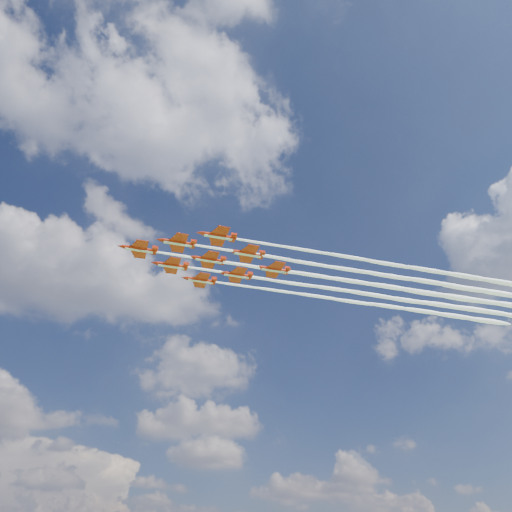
% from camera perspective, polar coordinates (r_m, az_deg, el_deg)
% --- Properties ---
extents(jet_lead, '(114.63, 9.62, 2.80)m').
position_cam_1_polar(jet_lead, '(154.39, 6.86, -2.27)').
color(jet_lead, '#AA1F09').
extents(jet_row2_port, '(114.63, 9.62, 2.80)m').
position_cam_1_polar(jet_row2_port, '(153.41, 11.21, -1.63)').
color(jet_row2_port, '#AA1F09').
extents(jet_row2_starb, '(114.63, 9.62, 2.80)m').
position_cam_1_polar(jet_row2_starb, '(163.17, 9.27, -3.81)').
color(jet_row2_starb, '#AA1F09').
extents(jet_row3_port, '(114.63, 9.62, 2.80)m').
position_cam_1_polar(jet_row3_port, '(153.34, 15.58, -0.99)').
color(jet_row3_port, '#AA1F09').
extents(jet_row3_centre, '(114.63, 9.62, 2.80)m').
position_cam_1_polar(jet_row3_centre, '(162.61, 13.40, -3.22)').
color(jet_row3_centre, '#AA1F09').
extents(jet_row3_starb, '(114.63, 9.62, 2.80)m').
position_cam_1_polar(jet_row3_starb, '(172.32, 11.44, -5.20)').
color(jet_row3_starb, '#AA1F09').
extents(jet_row4_port, '(114.63, 9.62, 2.80)m').
position_cam_1_polar(jet_row4_port, '(162.91, 17.52, -2.60)').
color(jet_row4_port, '#AA1F09').
extents(jet_row4_starb, '(114.63, 9.62, 2.80)m').
position_cam_1_polar(jet_row4_starb, '(172.14, 15.35, -4.62)').
color(jet_row4_starb, '#AA1F09').
extents(jet_tail, '(114.63, 9.62, 2.80)m').
position_cam_1_polar(jet_tail, '(172.77, 19.24, -4.03)').
color(jet_tail, '#AA1F09').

